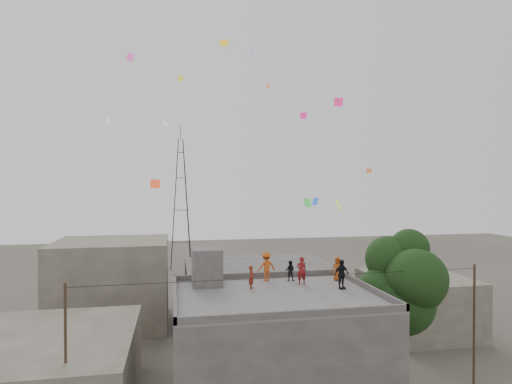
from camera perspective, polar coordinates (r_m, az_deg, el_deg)
The scene contains 17 objects.
main_building at distance 22.93m, azimuth 2.55°, elevation -20.83°, with size 10.00×8.00×6.10m.
parapet at distance 21.95m, azimuth 2.55°, elevation -13.04°, with size 10.00×8.00×0.30m.
stair_head_box at distance 23.81m, azimuth -6.57°, elevation -9.86°, with size 1.60×1.80×2.00m, color #454240.
neighbor_west at distance 25.37m, azimuth -25.64°, elevation -21.28°, with size 8.00×10.00×4.00m, color #575145.
neighbor_north at distance 36.55m, azimuth 0.43°, elevation -13.44°, with size 12.00×9.00×5.00m, color #454240.
neighbor_northwest at distance 37.93m, azimuth -18.66°, elevation -11.41°, with size 9.00×8.00×7.00m, color #575145.
neighbor_east at distance 37.29m, azimuth 20.70°, elevation -13.68°, with size 7.00×8.00×4.40m, color #575145.
tree at distance 25.22m, azimuth 19.07°, elevation -11.60°, with size 4.90×4.60×9.10m.
utility_line at distance 21.64m, azimuth 4.74°, elevation -19.98°, with size 20.12×0.62×7.40m.
transmission_tower at distance 60.78m, azimuth -10.00°, elevation -1.48°, with size 2.97×2.97×20.01m.
person_red_adult at distance 24.00m, azimuth 6.08°, elevation -10.37°, with size 0.55×0.36×1.51m, color maroon.
person_orange_child at distance 25.22m, azimuth 10.82°, elevation -10.02°, with size 0.66×0.43×1.34m, color #A04412.
person_dark_child at distance 24.87m, azimuth 4.56°, elevation -10.40°, with size 0.56×0.43×1.14m, color black.
person_dark_adult at distance 23.24m, azimuth 11.33°, elevation -10.71°, with size 0.90×0.38×1.54m, color black.
person_orange_adult at distance 24.68m, azimuth 1.39°, elevation -9.89°, with size 1.06×0.61×1.65m, color #C34C16.
person_red_child at distance 22.94m, azimuth -0.61°, elevation -11.28°, with size 0.44×0.29×1.20m, color maroon.
kites at distance 28.55m, azimuth 0.52°, elevation 8.00°, with size 20.84×14.94×12.96m.
Camera 1 is at (-4.97, -20.73, 11.52)m, focal length 30.00 mm.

